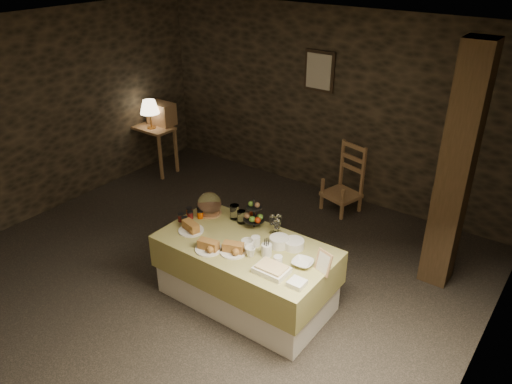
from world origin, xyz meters
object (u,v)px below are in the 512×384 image
Objects in this scene: timber_column at (456,171)px; fruit_stand at (254,216)px; console_table at (152,134)px; table_lamp at (149,107)px; chair at (344,181)px; wine_rack at (161,114)px; buffet_table at (246,268)px.

fruit_stand is (-1.59, -1.23, -0.48)m from timber_column.
console_table is 3.31m from fruit_stand.
table_lamp is at bearing 155.36° from fruit_stand.
chair is at bearing 13.18° from table_lamp.
console_table is 0.29× the size of timber_column.
table_lamp is 1.05× the size of wine_rack.
timber_column is at bearing -11.72° from chair.
fruit_stand is (2.99, -1.40, 0.21)m from console_table.
chair is at bearing 12.07° from console_table.
buffet_table is at bearing -133.47° from timber_column.
console_table is 0.35m from wine_rack.
fruit_stand is (2.94, -1.35, -0.25)m from table_lamp.
console_table is (-3.12, 1.71, 0.22)m from buffet_table.
console_table reaches higher than buffet_table.
timber_column is at bearing -4.36° from wine_rack.
table_lamp is at bearing -90.00° from wine_rack.
buffet_table is 0.54m from fruit_stand.
chair is at bearing 152.62° from timber_column.
wine_rack is at bearing 90.00° from table_lamp.
wine_rack reaches higher than chair.
table_lamp is at bearing 151.63° from buffet_table.
console_table is at bearing 151.31° from buffet_table.
console_table is 1.70× the size of table_lamp.
chair is 2.08m from fruit_stand.
fruit_stand is (2.94, -1.58, -0.09)m from wine_rack.
chair is (3.02, 0.64, -0.20)m from console_table.
fruit_stand reaches higher than chair.
chair reaches higher than buffet_table.
console_table is at bearing 154.94° from fruit_stand.
table_lamp reaches higher than buffet_table.
timber_column reaches higher than console_table.
wine_rack is at bearing 151.77° from fruit_stand.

